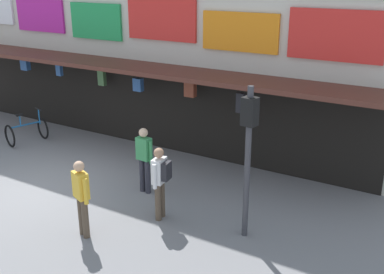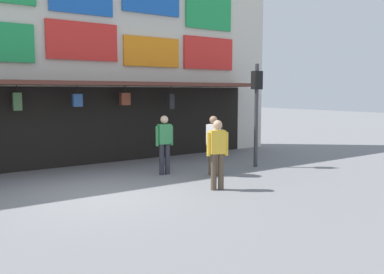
% 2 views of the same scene
% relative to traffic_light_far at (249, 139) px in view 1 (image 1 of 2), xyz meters
% --- Properties ---
extents(ground_plane, '(80.00, 80.00, 0.00)m').
position_rel_traffic_light_far_xyz_m(ground_plane, '(-5.50, -0.62, -2.14)').
color(ground_plane, slate).
extents(shopfront, '(18.00, 2.60, 8.00)m').
position_rel_traffic_light_far_xyz_m(shopfront, '(-5.50, 3.94, 1.82)').
color(shopfront, beige).
rests_on(shopfront, ground).
extents(traffic_light_far, '(0.31, 0.34, 3.20)m').
position_rel_traffic_light_far_xyz_m(traffic_light_far, '(0.00, 0.00, 0.00)').
color(traffic_light_far, '#38383D').
rests_on(traffic_light_far, ground).
extents(bicycle_parked, '(1.02, 1.32, 1.05)m').
position_rel_traffic_light_far_xyz_m(bicycle_parked, '(-8.31, 1.49, -1.75)').
color(bicycle_parked, black).
rests_on(bicycle_parked, ground).
extents(pedestrian_in_red, '(0.50, 0.34, 1.68)m').
position_rel_traffic_light_far_xyz_m(pedestrian_in_red, '(-2.87, -1.73, -1.19)').
color(pedestrian_in_red, brown).
rests_on(pedestrian_in_red, ground).
extents(pedestrian_in_green, '(0.39, 0.53, 1.68)m').
position_rel_traffic_light_far_xyz_m(pedestrian_in_green, '(-1.89, -0.32, -1.16)').
color(pedestrian_in_green, brown).
rests_on(pedestrian_in_green, ground).
extents(pedestrian_in_black, '(0.53, 0.26, 1.68)m').
position_rel_traffic_light_far_xyz_m(pedestrian_in_black, '(-2.98, 0.57, -1.19)').
color(pedestrian_in_black, '#2D2D38').
rests_on(pedestrian_in_black, ground).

